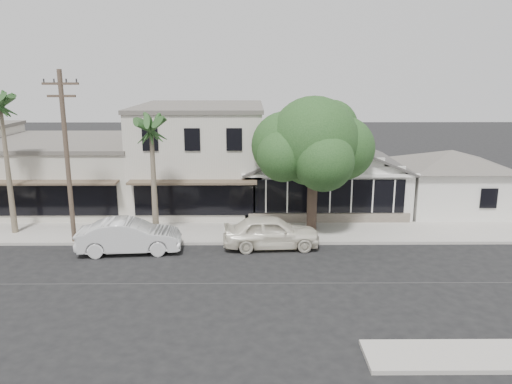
{
  "coord_description": "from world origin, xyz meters",
  "views": [
    {
      "loc": [
        0.43,
        -19.92,
        8.89
      ],
      "look_at": [
        0.63,
        6.0,
        2.6
      ],
      "focal_mm": 35.0,
      "sensor_mm": 36.0,
      "label": 1
    }
  ],
  "objects_px": {
    "car_0": "(271,232)",
    "car_1": "(129,236)",
    "shade_tree": "(312,144)",
    "utility_pole": "(67,154)"
  },
  "relations": [
    {
      "from": "car_0",
      "to": "car_1",
      "type": "relative_size",
      "value": 0.97
    },
    {
      "from": "shade_tree",
      "to": "car_1",
      "type": "bearing_deg",
      "value": -160.32
    },
    {
      "from": "utility_pole",
      "to": "car_1",
      "type": "relative_size",
      "value": 1.76
    },
    {
      "from": "car_1",
      "to": "car_0",
      "type": "bearing_deg",
      "value": -90.25
    },
    {
      "from": "utility_pole",
      "to": "car_0",
      "type": "xyz_separation_m",
      "value": [
        10.4,
        -0.68,
        -3.94
      ]
    },
    {
      "from": "car_0",
      "to": "car_1",
      "type": "distance_m",
      "value": 7.18
    },
    {
      "from": "car_1",
      "to": "shade_tree",
      "type": "height_order",
      "value": "shade_tree"
    },
    {
      "from": "car_0",
      "to": "car_1",
      "type": "bearing_deg",
      "value": 91.67
    },
    {
      "from": "utility_pole",
      "to": "shade_tree",
      "type": "xyz_separation_m",
      "value": [
        12.72,
        2.09,
        0.24
      ]
    },
    {
      "from": "car_1",
      "to": "shade_tree",
      "type": "bearing_deg",
      "value": -75.51
    }
  ]
}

